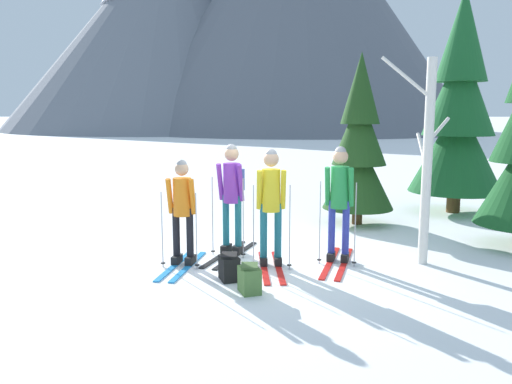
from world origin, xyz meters
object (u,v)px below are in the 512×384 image
at_px(birch_tree_tall, 427,159).
at_px(backpack_on_snow_beside, 229,267).
at_px(skier_in_orange, 182,209).
at_px(backpack_on_snow_front, 249,279).
at_px(skier_in_purple, 232,192).
at_px(skier_in_yellow, 271,202).
at_px(skier_in_green, 340,197).
at_px(pine_tree_far, 359,147).
at_px(pine_tree_near, 459,112).

relative_size(birch_tree_tall, backpack_on_snow_beside, 8.35).
distance_m(skier_in_orange, backpack_on_snow_front, 1.77).
xyz_separation_m(skier_in_purple, skier_in_yellow, (0.62, -0.71, -0.04)).
xyz_separation_m(skier_in_purple, skier_in_green, (1.69, -0.48, -0.00)).
distance_m(pine_tree_far, backpack_on_snow_front, 4.94).
bearing_deg(skier_in_orange, skier_in_purple, 41.66).
height_order(skier_in_green, birch_tree_tall, birch_tree_tall).
xyz_separation_m(birch_tree_tall, backpack_on_snow_front, (-2.68, -1.33, -1.44)).
relative_size(pine_tree_near, pine_tree_far, 1.44).
height_order(skier_in_yellow, backpack_on_snow_front, skier_in_yellow).
bearing_deg(birch_tree_tall, pine_tree_far, 99.26).
bearing_deg(pine_tree_far, pine_tree_near, 27.14).
distance_m(skier_in_orange, skier_in_purple, 0.99).
bearing_deg(skier_in_yellow, skier_in_green, 12.32).
distance_m(pine_tree_far, backpack_on_snow_beside, 4.67).
xyz_separation_m(pine_tree_near, birch_tree_tall, (-2.04, -4.13, -0.70)).
distance_m(pine_tree_far, birch_tree_tall, 2.88).
bearing_deg(skier_in_purple, skier_in_green, -15.74).
distance_m(pine_tree_near, birch_tree_tall, 4.66).
height_order(skier_in_orange, birch_tree_tall, birch_tree_tall).
bearing_deg(birch_tree_tall, skier_in_green, 176.03).
height_order(skier_in_green, pine_tree_far, pine_tree_far).
bearing_deg(skier_in_orange, backpack_on_snow_beside, -44.59).
distance_m(skier_in_purple, backpack_on_snow_beside, 1.63).
height_order(skier_in_orange, backpack_on_snow_front, skier_in_orange).
distance_m(skier_in_yellow, pine_tree_far, 3.60).
bearing_deg(birch_tree_tall, skier_in_orange, -178.71).
bearing_deg(pine_tree_near, backpack_on_snow_beside, -135.35).
bearing_deg(skier_in_purple, backpack_on_snow_front, -80.78).
bearing_deg(backpack_on_snow_front, backpack_on_snow_beside, 119.62).
relative_size(skier_in_orange, birch_tree_tall, 0.52).
bearing_deg(skier_in_green, pine_tree_far, 73.23).
height_order(skier_in_green, backpack_on_snow_front, skier_in_green).
distance_m(skier_in_green, pine_tree_far, 2.94).
bearing_deg(backpack_on_snow_front, birch_tree_tall, 26.46).
xyz_separation_m(skier_in_yellow, backpack_on_snow_front, (-0.31, -1.19, -0.82)).
distance_m(skier_in_orange, backpack_on_snow_beside, 1.26).
bearing_deg(birch_tree_tall, skier_in_yellow, -176.51).
xyz_separation_m(skier_in_green, pine_tree_near, (3.34, 4.04, 1.29)).
bearing_deg(skier_in_orange, pine_tree_near, 36.18).
distance_m(skier_in_yellow, backpack_on_snow_front, 1.48).
relative_size(skier_in_orange, pine_tree_far, 0.46).
bearing_deg(skier_in_purple, backpack_on_snow_beside, -89.27).
bearing_deg(skier_in_green, backpack_on_snow_beside, -151.45).
relative_size(pine_tree_far, birch_tree_tall, 1.12).
distance_m(skier_in_orange, birch_tree_tall, 3.79).
relative_size(skier_in_purple, skier_in_yellow, 1.01).
height_order(skier_in_purple, backpack_on_snow_front, skier_in_purple).
relative_size(skier_in_purple, skier_in_green, 1.00).
bearing_deg(birch_tree_tall, backpack_on_snow_beside, -164.53).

